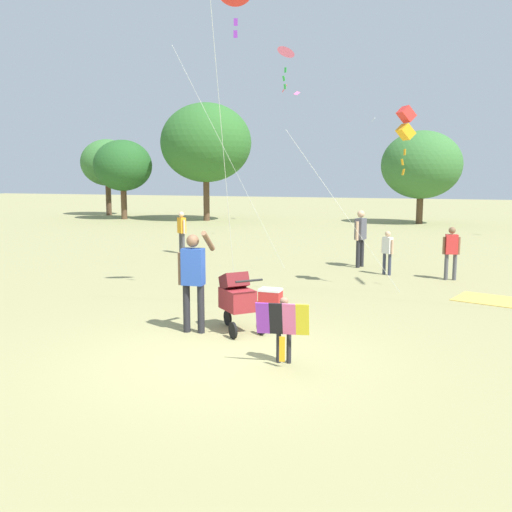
{
  "coord_description": "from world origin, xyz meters",
  "views": [
    {
      "loc": [
        3.11,
        -7.48,
        2.67
      ],
      "look_at": [
        -0.07,
        1.55,
        1.3
      ],
      "focal_mm": 39.8,
      "sensor_mm": 36.0,
      "label": 1
    }
  ],
  "objects": [
    {
      "name": "person_couple_left",
      "position": [
        1.43,
        7.92,
        0.7
      ],
      "size": [
        0.33,
        0.27,
        1.19
      ],
      "color": "#33384C",
      "rests_on": "ground"
    },
    {
      "name": "person_adult_flyer",
      "position": [
        -1.02,
        1.06,
        1.02
      ],
      "size": [
        0.55,
        0.54,
        1.76
      ],
      "color": "#232328",
      "rests_on": "ground"
    },
    {
      "name": "kite_green_novelty",
      "position": [
        -1.51,
        7.95,
        5.87
      ],
      "size": [
        2.63,
        2.62,
        6.15
      ],
      "color": "pink",
      "rests_on": "ground"
    },
    {
      "name": "stroller",
      "position": [
        -0.36,
        1.39,
        0.61
      ],
      "size": [
        0.99,
        0.96,
        1.03
      ],
      "color": "black",
      "rests_on": "ground"
    },
    {
      "name": "treeline_distant",
      "position": [
        -0.72,
        23.95,
        3.73
      ],
      "size": [
        42.69,
        6.96,
        6.81
      ],
      "color": "brown",
      "rests_on": "ground"
    },
    {
      "name": "person_red_shirt",
      "position": [
        0.53,
        8.98,
        0.98
      ],
      "size": [
        0.32,
        0.52,
        1.66
      ],
      "color": "#232328",
      "rests_on": "ground"
    },
    {
      "name": "person_kid_running",
      "position": [
        3.05,
        7.69,
        0.81
      ],
      "size": [
        0.43,
        0.24,
        1.37
      ],
      "color": "#4C4C51",
      "rests_on": "ground"
    },
    {
      "name": "child_with_butterfly_kite",
      "position": [
        0.89,
        -0.0,
        0.59
      ],
      "size": [
        0.76,
        0.4,
        0.96
      ],
      "color": "#232328",
      "rests_on": "ground"
    },
    {
      "name": "ground_plane",
      "position": [
        0.0,
        0.0,
        0.0
      ],
      "size": [
        120.0,
        120.0,
        0.0
      ],
      "primitive_type": "plane",
      "color": "#938E5B"
    },
    {
      "name": "cooler_box",
      "position": [
        -0.42,
        3.44,
        0.18
      ],
      "size": [
        0.45,
        0.33,
        0.35
      ],
      "color": "red",
      "rests_on": "ground"
    },
    {
      "name": "person_sitting_far",
      "position": [
        -5.7,
        9.89,
        0.85
      ],
      "size": [
        0.38,
        0.34,
        1.44
      ],
      "color": "#4C4C51",
      "rests_on": "ground"
    },
    {
      "name": "picnic_blanket",
      "position": [
        3.93,
        5.47,
        0.01
      ],
      "size": [
        1.71,
        1.5,
        0.02
      ],
      "primitive_type": "cube",
      "rotation": [
        0.0,
        0.0,
        -0.3
      ],
      "color": "gold",
      "rests_on": "ground"
    },
    {
      "name": "kite_blue_high",
      "position": [
        1.98,
        5.68,
        3.78
      ],
      "size": [
        2.5,
        1.93,
        4.18
      ],
      "color": "red",
      "rests_on": "ground"
    }
  ]
}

